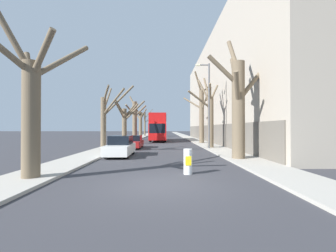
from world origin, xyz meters
TOP-DOWN VIEW (x-y plane):
  - ground_plane at (0.00, 0.00)m, footprint 300.00×300.00m
  - sidewalk_left at (-5.38, 50.00)m, footprint 2.38×120.00m
  - sidewalk_right at (5.38, 50.00)m, footprint 2.38×120.00m
  - building_facade_right at (11.56, 24.96)m, footprint 10.08×43.82m
  - street_tree_left_0 at (-5.17, 0.85)m, footprint 3.03×4.94m
  - street_tree_left_1 at (-4.88, 11.08)m, footprint 2.96×3.92m
  - street_tree_left_2 at (-4.82, 20.42)m, footprint 3.70×3.89m
  - street_tree_left_3 at (-4.96, 30.70)m, footprint 3.41×3.16m
  - street_tree_left_4 at (-5.06, 41.01)m, footprint 3.43×2.89m
  - street_tree_left_5 at (-4.88, 50.80)m, footprint 2.33×3.61m
  - street_tree_right_0 at (4.97, 6.32)m, footprint 4.23×2.96m
  - street_tree_right_1 at (4.82, 14.73)m, footprint 3.63×3.19m
  - street_tree_right_2 at (5.14, 21.68)m, footprint 4.00×3.46m
  - double_decker_bus at (-0.81, 28.26)m, footprint 2.56×10.08m
  - parked_car_0 at (-3.10, 8.58)m, footprint 1.71×4.32m
  - parked_car_1 at (-3.10, 15.22)m, footprint 1.88×4.18m
  - lamp_post at (4.46, 13.63)m, footprint 1.40×0.20m
  - traffic_bollard at (1.22, 1.89)m, footprint 0.38×0.39m

SIDE VIEW (x-z plane):
  - ground_plane at x=0.00m, z-range 0.00..0.00m
  - sidewalk_left at x=-5.38m, z-range 0.00..0.12m
  - sidewalk_right at x=5.38m, z-range 0.00..0.12m
  - traffic_bollard at x=1.22m, z-range 0.00..1.13m
  - parked_car_1 at x=-3.10m, z-range -0.03..1.30m
  - parked_car_0 at x=-3.10m, z-range -0.05..1.46m
  - double_decker_bus at x=-0.81m, z-range 0.29..4.57m
  - street_tree_left_2 at x=-4.82m, z-range 0.03..5.69m
  - street_tree_left_1 at x=-4.88m, z-range -0.06..5.81m
  - street_tree_left_0 at x=-5.17m, z-range -0.61..6.84m
  - street_tree_left_4 at x=-5.06m, z-range -0.12..6.61m
  - street_tree_right_1 at x=4.82m, z-range -0.41..7.18m
  - street_tree_left_5 at x=-4.88m, z-range -0.14..6.99m
  - street_tree_left_3 at x=-4.96m, z-range -0.24..7.48m
  - street_tree_right_0 at x=4.97m, z-range -0.39..7.79m
  - street_tree_right_2 at x=5.14m, z-range -0.60..8.89m
  - lamp_post at x=4.46m, z-range 0.46..8.89m
  - building_facade_right at x=11.56m, z-range -0.01..15.03m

